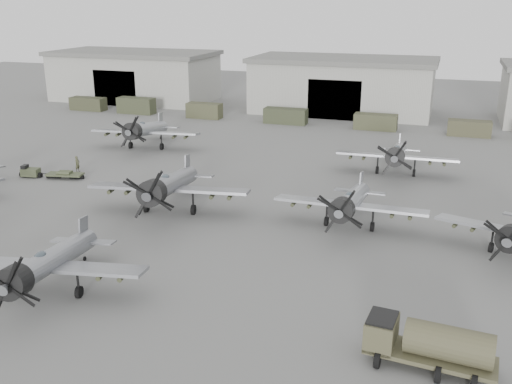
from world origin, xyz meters
The scene contains 17 objects.
ground centered at (0.00, 0.00, 0.00)m, with size 220.00×220.00×0.00m, color #5E5E5C.
hangar_left centered at (-38.00, 61.96, 4.37)m, with size 29.00×14.80×8.70m.
hangar_center centered at (0.00, 61.96, 4.37)m, with size 29.00×14.80×8.70m.
support_truck_0 centered at (-40.06, 50.00, 1.06)m, with size 5.95×2.20×2.11m, color #363925.
support_truck_1 centered at (-31.04, 50.00, 1.27)m, with size 6.03×2.20×2.54m, color #353925.
support_truck_2 centered at (-19.16, 50.00, 1.15)m, with size 5.36×2.20×2.31m, color #40412A.
support_truck_3 centered at (-6.13, 50.00, 1.12)m, with size 6.33×2.20×2.24m, color #333824.
support_truck_4 centered at (7.00, 50.00, 1.09)m, with size 5.95×2.20×2.19m, color #3D3F29.
support_truck_5 centered at (19.42, 50.00, 1.04)m, with size 5.59×2.20×2.09m, color #3F3F29.
aircraft_near_1 centered at (-5.74, -4.65, 2.19)m, with size 12.15×10.93×4.82m.
aircraft_mid_1 centered at (-5.33, 10.65, 2.50)m, with size 13.85×12.47×5.50m.
aircraft_mid_2 centered at (9.79, 12.13, 2.22)m, with size 12.11×10.89×4.87m.
aircraft_far_0 centered at (-18.17, 29.74, 2.41)m, with size 13.34×12.01×5.30m.
aircraft_far_1 centered at (11.86, 28.32, 2.26)m, with size 12.41×11.17×4.97m.
fuel_tanker centered at (16.58, -4.68, 1.40)m, with size 6.47×2.61×2.44m.
tug_trailer centered at (-22.30, 15.92, 0.48)m, with size 6.52×2.43×1.29m.
ground_crew centered at (-20.21, 18.81, 0.86)m, with size 0.63×0.41×1.72m, color #45462E.
Camera 1 is at (16.22, -30.20, 17.28)m, focal length 40.00 mm.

